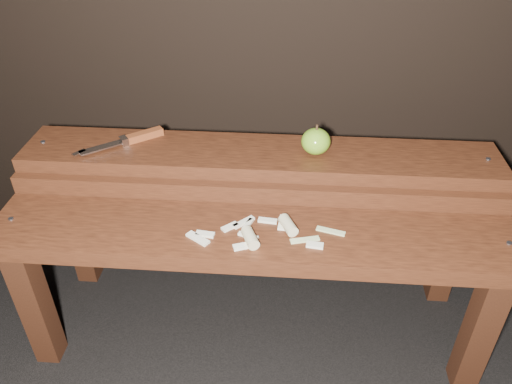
# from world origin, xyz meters

# --- Properties ---
(ground) EXTENTS (60.00, 60.00, 0.00)m
(ground) POSITION_xyz_m (0.00, 0.00, 0.00)
(ground) COLOR black
(bench_front_tier) EXTENTS (1.20, 0.20, 0.42)m
(bench_front_tier) POSITION_xyz_m (0.00, -0.06, 0.35)
(bench_front_tier) COLOR black
(bench_front_tier) RESTS_ON ground
(bench_rear_tier) EXTENTS (1.20, 0.21, 0.50)m
(bench_rear_tier) POSITION_xyz_m (0.00, 0.17, 0.41)
(bench_rear_tier) COLOR black
(bench_rear_tier) RESTS_ON ground
(apple) EXTENTS (0.07, 0.07, 0.08)m
(apple) POSITION_xyz_m (0.14, 0.17, 0.53)
(apple) COLOR #6B9D20
(apple) RESTS_ON bench_rear_tier
(knife) EXTENTS (0.20, 0.16, 0.02)m
(knife) POSITION_xyz_m (-0.33, 0.19, 0.51)
(knife) COLOR brown
(knife) RESTS_ON bench_rear_tier
(apple_scraps) EXTENTS (0.35, 0.13, 0.03)m
(apple_scraps) POSITION_xyz_m (0.03, -0.06, 0.43)
(apple_scraps) COLOR beige
(apple_scraps) RESTS_ON bench_front_tier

